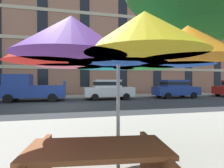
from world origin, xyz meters
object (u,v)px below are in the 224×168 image
Objects in this scene: sedan_blue at (175,88)px; picnic_table at (98,168)px; pickup_blue at (30,89)px; sedan_white at (108,89)px; patio_umbrella at (118,50)px.

sedan_blue is 16.42m from picnic_table.
sedan_blue is (13.26, -0.00, -0.08)m from pickup_blue.
sedan_blue is at bearing 0.00° from sedan_white.
sedan_blue is 15.76m from patio_umbrella.
patio_umbrella is (-9.26, -12.70, 1.18)m from sedan_blue.
sedan_white is 1.00× the size of sedan_blue.
sedan_blue is 1.29× the size of patio_umbrella.
picnic_table is (-2.93, -13.26, -0.46)m from sedan_white.
picnic_table is at bearing -102.47° from sedan_white.
patio_umbrella reaches higher than pickup_blue.
pickup_blue is 1.16× the size of sedan_white.
sedan_white is at bearing 77.53° from picnic_table.
sedan_blue is at bearing 53.85° from picnic_table.
sedan_white is at bearing 180.00° from sedan_blue.
sedan_blue reaches higher than picnic_table.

